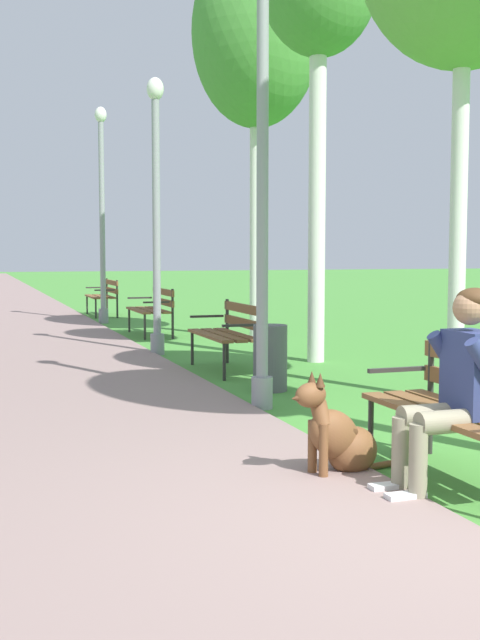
{
  "coord_description": "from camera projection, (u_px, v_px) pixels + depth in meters",
  "views": [
    {
      "loc": [
        -2.61,
        -3.59,
        1.46
      ],
      "look_at": [
        -0.48,
        2.69,
        0.9
      ],
      "focal_mm": 44.94,
      "sensor_mm": 36.0,
      "label": 1
    }
  ],
  "objects": [
    {
      "name": "person_seated_on_near_bench",
      "position": [
        456.0,
        383.0,
        4.81
      ],
      "size": [
        0.74,
        0.49,
        1.25
      ],
      "color": "gray",
      "rests_on": "ground"
    },
    {
      "name": "lamp_post_far",
      "position": [
        102.0,
        212.0,
        16.42
      ],
      "size": [
        0.24,
        0.24,
        4.42
      ],
      "color": "gray",
      "rests_on": "ground"
    },
    {
      "name": "litter_bin",
      "position": [
        270.0,
        358.0,
        8.46
      ],
      "size": [
        0.36,
        0.36,
        0.7
      ],
      "primitive_type": "cylinder",
      "color": "#515156",
      "rests_on": "ground"
    },
    {
      "name": "park_bench_mid",
      "position": [
        230.0,
        330.0,
        9.85
      ],
      "size": [
        0.55,
        1.5,
        0.85
      ],
      "color": "brown",
      "rests_on": "ground"
    },
    {
      "name": "birch_tree_fourth",
      "position": [
        256.0,
        35.0,
        13.18
      ],
      "size": [
        2.13,
        2.12,
        6.63
      ],
      "color": "silver",
      "rests_on": "ground"
    },
    {
      "name": "park_bench_far",
      "position": [
        153.0,
        306.0,
        14.14
      ],
      "size": [
        0.55,
        1.5,
        0.85
      ],
      "color": "brown",
      "rests_on": "ground"
    },
    {
      "name": "lamp_post_near",
      "position": [
        263.0,
        153.0,
        7.31
      ],
      "size": [
        0.24,
        0.24,
        4.59
      ],
      "color": "gray",
      "rests_on": "ground"
    },
    {
      "name": "park_bench_near",
      "position": [
        465.0,
        402.0,
        5.08
      ],
      "size": [
        0.55,
        1.5,
        0.85
      ],
      "color": "brown",
      "rests_on": "ground"
    },
    {
      "name": "dog_brown",
      "position": [
        340.0,
        437.0,
        5.21
      ],
      "size": [
        0.83,
        0.37,
        0.71
      ],
      "color": "brown",
      "rests_on": "ground"
    },
    {
      "name": "park_bench_furthest",
      "position": [
        104.0,
        294.0,
        18.51
      ],
      "size": [
        0.55,
        1.5,
        0.85
      ],
      "color": "brown",
      "rests_on": "ground"
    },
    {
      "name": "lamp_post_mid",
      "position": [
        156.0,
        213.0,
        11.31
      ],
      "size": [
        0.24,
        0.24,
        3.9
      ],
      "color": "gray",
      "rests_on": "ground"
    }
  ]
}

